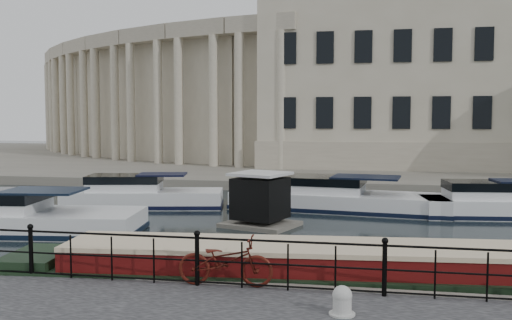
{
  "coord_description": "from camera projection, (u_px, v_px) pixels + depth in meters",
  "views": [
    {
      "loc": [
        3.56,
        -14.04,
        4.22
      ],
      "look_at": [
        0.5,
        2.0,
        3.0
      ],
      "focal_mm": 40.0,
      "sensor_mm": 36.0,
      "label": 1
    }
  ],
  "objects": [
    {
      "name": "civic_building",
      "position": [
        311.0,
        84.0,
        48.39
      ],
      "size": [
        53.55,
        31.84,
        16.85
      ],
      "color": "#ADA38C",
      "rests_on": "far_bank"
    },
    {
      "name": "narrowboat",
      "position": [
        348.0,
        280.0,
        13.55
      ],
      "size": [
        17.16,
        3.69,
        1.62
      ],
      "rotation": [
        0.0,
        0.0,
        0.08
      ],
      "color": "black",
      "rests_on": "ground_plane"
    },
    {
      "name": "ground_plane",
      "position": [
        223.0,
        281.0,
        14.73
      ],
      "size": [
        160.0,
        160.0,
        0.0
      ],
      "primitive_type": "plane",
      "color": "black",
      "rests_on": "ground"
    },
    {
      "name": "bicycle",
      "position": [
        225.0,
        261.0,
        12.39
      ],
      "size": [
        2.12,
        0.82,
        1.1
      ],
      "primitive_type": "imported",
      "rotation": [
        0.0,
        0.0,
        1.61
      ],
      "color": "#49130D",
      "rests_on": "near_quay"
    },
    {
      "name": "far_bank",
      "position": [
        325.0,
        160.0,
        52.91
      ],
      "size": [
        120.0,
        42.0,
        0.55
      ],
      "primitive_type": "cube",
      "color": "#6B665B",
      "rests_on": "ground_plane"
    },
    {
      "name": "harbour_hut",
      "position": [
        260.0,
        202.0,
        22.07
      ],
      "size": [
        3.23,
        2.96,
        2.16
      ],
      "rotation": [
        0.0,
        0.0,
        -0.34
      ],
      "color": "#6B665B",
      "rests_on": "ground_plane"
    },
    {
      "name": "mooring_bollard",
      "position": [
        342.0,
        301.0,
        10.6
      ],
      "size": [
        0.49,
        0.49,
        0.55
      ],
      "color": "#B3B3AF",
      "rests_on": "near_quay"
    },
    {
      "name": "cabin_cruisers",
      "position": [
        229.0,
        208.0,
        24.28
      ],
      "size": [
        26.28,
        11.54,
        1.99
      ],
      "color": "white",
      "rests_on": "ground_plane"
    },
    {
      "name": "railing",
      "position": [
        197.0,
        256.0,
        12.43
      ],
      "size": [
        24.14,
        0.14,
        1.22
      ],
      "color": "black",
      "rests_on": "near_quay"
    }
  ]
}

